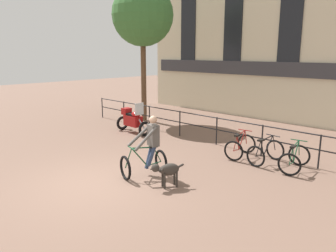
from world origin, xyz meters
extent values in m
plane|color=#7A5B4C|center=(0.00, 0.00, 0.00)|extent=(60.00, 60.00, 0.00)
cylinder|color=black|center=(-7.50, 5.20, 0.53)|extent=(0.05, 0.05, 1.05)
cylinder|color=black|center=(-5.62, 5.20, 0.53)|extent=(0.05, 0.05, 1.05)
cylinder|color=black|center=(-3.75, 5.20, 0.53)|extent=(0.05, 0.05, 1.05)
cylinder|color=black|center=(-1.88, 5.20, 0.53)|extent=(0.05, 0.05, 1.05)
cylinder|color=black|center=(0.00, 5.20, 0.53)|extent=(0.05, 0.05, 1.05)
cylinder|color=black|center=(1.88, 5.20, 0.53)|extent=(0.05, 0.05, 1.05)
cylinder|color=black|center=(3.75, 5.20, 0.53)|extent=(0.05, 0.05, 1.05)
cylinder|color=black|center=(0.00, 5.20, 1.02)|extent=(15.00, 0.04, 0.04)
cylinder|color=black|center=(0.00, 5.20, 0.58)|extent=(15.00, 0.04, 0.04)
cube|color=beige|center=(0.00, 11.00, 5.00)|extent=(18.00, 0.60, 10.00)
cube|color=#333338|center=(0.00, 10.64, 2.60)|extent=(17.10, 0.12, 0.70)
cube|color=black|center=(-6.30, 10.67, 5.50)|extent=(1.10, 0.06, 5.60)
cube|color=black|center=(-3.15, 10.67, 5.50)|extent=(1.10, 0.06, 5.60)
cube|color=black|center=(0.00, 10.67, 5.50)|extent=(1.10, 0.06, 5.60)
torus|color=black|center=(0.37, 0.61, 0.34)|extent=(0.67, 0.25, 0.68)
torus|color=black|center=(0.66, 1.67, 0.34)|extent=(0.67, 0.25, 0.68)
cylinder|color=#194C2D|center=(0.48, 1.02, 0.58)|extent=(0.16, 0.48, 0.60)
cylinder|color=#194C2D|center=(0.57, 1.34, 0.54)|extent=(0.10, 0.23, 0.52)
cylinder|color=#194C2D|center=(0.51, 1.12, 0.83)|extent=(0.21, 0.65, 0.10)
cylinder|color=#194C2D|center=(0.60, 1.45, 0.31)|extent=(0.14, 0.44, 0.08)
cylinder|color=#194C2D|center=(0.62, 1.55, 0.57)|extent=(0.09, 0.26, 0.47)
cylinder|color=#194C2D|center=(0.39, 0.70, 0.60)|extent=(0.09, 0.22, 0.54)
cylinder|color=#194C2D|center=(0.42, 0.80, 0.87)|extent=(0.47, 0.16, 0.03)
cube|color=black|center=(0.59, 1.43, 0.82)|extent=(0.18, 0.26, 0.05)
cube|color=#56514C|center=(0.59, 1.43, 1.15)|extent=(0.41, 0.31, 0.60)
sphere|color=tan|center=(0.59, 1.43, 1.59)|extent=(0.22, 0.22, 0.22)
cylinder|color=#56514C|center=(0.30, 1.17, 1.14)|extent=(0.32, 0.70, 0.60)
cylinder|color=#56514C|center=(0.71, 1.06, 1.14)|extent=(0.20, 0.72, 0.60)
cylinder|color=navy|center=(0.50, 1.36, 0.52)|extent=(0.16, 0.32, 0.69)
cylinder|color=navy|center=(0.63, 1.32, 0.58)|extent=(0.21, 0.32, 0.58)
ellipsoid|color=#332D28|center=(1.55, 1.11, 0.48)|extent=(0.46, 0.58, 0.31)
cylinder|color=#332D28|center=(1.46, 0.93, 0.50)|extent=(0.23, 0.23, 0.17)
sphere|color=#332D28|center=(1.39, 0.77, 0.56)|extent=(0.21, 0.21, 0.21)
cone|color=#332D28|center=(1.35, 0.68, 0.55)|extent=(0.16, 0.16, 0.12)
cylinder|color=#332D28|center=(1.68, 1.39, 0.54)|extent=(0.13, 0.18, 0.12)
cylinder|color=#332D28|center=(1.40, 1.00, 0.21)|extent=(0.06, 0.06, 0.41)
cylinder|color=#332D28|center=(1.56, 0.93, 0.21)|extent=(0.06, 0.06, 0.41)
cylinder|color=#332D28|center=(1.54, 1.30, 0.21)|extent=(0.06, 0.06, 0.41)
cylinder|color=#332D28|center=(1.70, 1.22, 0.21)|extent=(0.06, 0.06, 0.41)
torus|color=black|center=(-2.88, 4.14, 0.31)|extent=(0.14, 0.62, 0.62)
torus|color=black|center=(-4.45, 4.20, 0.31)|extent=(0.14, 0.62, 0.62)
cube|color=maroon|center=(-3.67, 4.17, 0.53)|extent=(0.88, 0.43, 0.44)
ellipsoid|color=maroon|center=(-3.47, 4.17, 0.83)|extent=(0.49, 0.34, 0.24)
cube|color=black|center=(-3.77, 4.18, 0.80)|extent=(0.57, 0.32, 0.10)
cylinder|color=#B2B2B7|center=(-3.08, 4.15, 0.49)|extent=(0.44, 0.08, 0.41)
cube|color=silver|center=(-3.21, 4.16, 1.10)|extent=(0.05, 0.44, 0.50)
cube|color=maroon|center=(-4.12, 4.19, 0.89)|extent=(0.33, 0.37, 0.28)
torus|color=black|center=(1.37, 5.07, 0.33)|extent=(0.66, 0.16, 0.66)
torus|color=black|center=(1.54, 4.03, 0.33)|extent=(0.66, 0.16, 0.66)
cylinder|color=maroon|center=(1.44, 4.66, 0.56)|extent=(0.10, 0.47, 0.58)
cylinder|color=maroon|center=(1.49, 4.35, 0.53)|extent=(0.07, 0.22, 0.51)
cylinder|color=maroon|center=(1.45, 4.57, 0.81)|extent=(0.13, 0.63, 0.10)
cylinder|color=maroon|center=(1.51, 4.24, 0.31)|extent=(0.09, 0.42, 0.07)
cylinder|color=maroon|center=(1.52, 4.15, 0.55)|extent=(0.06, 0.25, 0.46)
cylinder|color=maroon|center=(1.39, 4.98, 0.59)|extent=(0.06, 0.21, 0.52)
cylinder|color=maroon|center=(1.40, 4.88, 0.84)|extent=(0.48, 0.10, 0.03)
cube|color=black|center=(1.50, 4.26, 0.80)|extent=(0.16, 0.26, 0.05)
torus|color=black|center=(2.43, 5.07, 0.33)|extent=(0.66, 0.12, 0.66)
torus|color=black|center=(2.33, 4.03, 0.33)|extent=(0.66, 0.12, 0.66)
cylinder|color=black|center=(2.39, 4.66, 0.56)|extent=(0.08, 0.47, 0.58)
cylinder|color=black|center=(2.36, 4.35, 0.53)|extent=(0.05, 0.22, 0.51)
cylinder|color=black|center=(2.38, 4.57, 0.81)|extent=(0.09, 0.63, 0.10)
cylinder|color=black|center=(2.35, 4.24, 0.31)|extent=(0.06, 0.42, 0.07)
cylinder|color=black|center=(2.34, 4.14, 0.55)|extent=(0.05, 0.25, 0.46)
cylinder|color=black|center=(2.42, 4.98, 0.59)|extent=(0.05, 0.21, 0.52)
cylinder|color=black|center=(2.41, 4.88, 0.84)|extent=(0.48, 0.07, 0.03)
cube|color=black|center=(2.35, 4.26, 0.80)|extent=(0.14, 0.25, 0.05)
torus|color=black|center=(3.21, 5.07, 0.33)|extent=(0.66, 0.17, 0.66)
torus|color=black|center=(3.38, 4.03, 0.33)|extent=(0.66, 0.17, 0.66)
cylinder|color=#194C2D|center=(3.28, 4.66, 0.56)|extent=(0.11, 0.47, 0.58)
cylinder|color=#194C2D|center=(3.33, 4.35, 0.53)|extent=(0.07, 0.22, 0.51)
cylinder|color=#194C2D|center=(3.29, 4.57, 0.81)|extent=(0.13, 0.63, 0.10)
cylinder|color=#194C2D|center=(3.35, 4.24, 0.31)|extent=(0.09, 0.42, 0.07)
cylinder|color=#194C2D|center=(3.36, 4.15, 0.55)|extent=(0.06, 0.25, 0.46)
cylinder|color=#194C2D|center=(3.23, 4.97, 0.59)|extent=(0.06, 0.21, 0.52)
cylinder|color=#194C2D|center=(3.24, 4.88, 0.84)|extent=(0.48, 0.11, 0.03)
cube|color=black|center=(3.34, 4.26, 0.80)|extent=(0.16, 0.26, 0.05)
cylinder|color=brown|center=(-5.33, 6.26, 2.17)|extent=(0.26, 0.26, 4.34)
sphere|color=#386B33|center=(-5.33, 6.26, 5.15)|extent=(2.96, 2.96, 2.96)
camera|label=1|loc=(7.09, -4.53, 3.39)|focal=35.00mm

